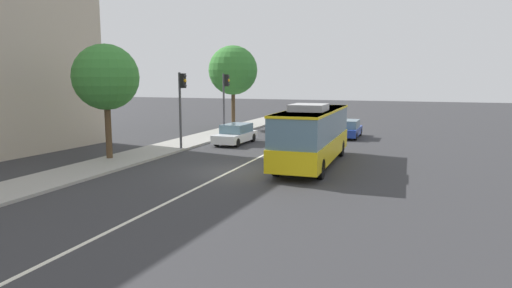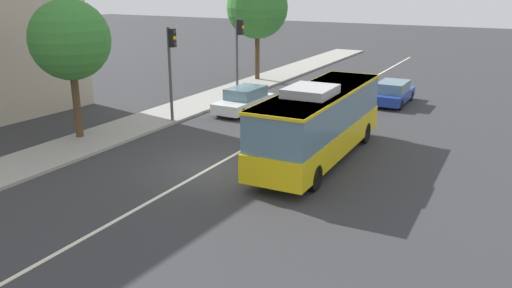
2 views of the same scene
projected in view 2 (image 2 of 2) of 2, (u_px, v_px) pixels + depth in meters
The scene contains 10 objects.
ground_plane at pixel (210, 168), 21.92m from camera, with size 160.00×160.00×0.00m, color #333335.
sidewalk_kerb at pixel (85, 143), 25.09m from camera, with size 80.00×3.16×0.14m, color #9E9B93.
lane_centre_line at pixel (210, 168), 21.92m from camera, with size 76.00×0.16×0.01m, color silver.
transit_bus at pixel (319, 120), 22.42m from camera, with size 10.04×2.67×3.46m.
sedan_blue at pixel (393, 93), 33.21m from camera, with size 4.50×1.83×1.46m.
sedan_white at pixel (244, 100), 31.20m from camera, with size 4.55×1.93×1.46m.
traffic_light_near_corner at pixel (239, 44), 34.25m from camera, with size 0.34×0.62×5.20m.
traffic_light_mid_block at pixel (171, 58), 27.87m from camera, with size 0.34×0.62×5.20m.
street_tree_kerbside_left at pixel (257, 8), 39.64m from camera, with size 4.68×4.68×7.93m.
street_tree_kerbside_centre at pixel (70, 40), 24.53m from camera, with size 3.80×3.80×6.78m.
Camera 2 is at (-17.30, -11.38, 7.50)m, focal length 36.64 mm.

